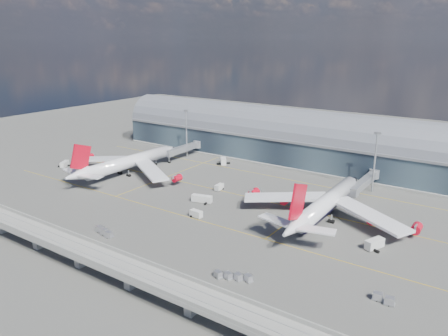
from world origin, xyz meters
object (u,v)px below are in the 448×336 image
Objects in this scene: floodlight_mast_right at (375,161)px; service_truck_5 at (223,161)px; airliner_right at (326,204)px; cargo_train_1 at (233,276)px; service_truck_3 at (374,244)px; service_truck_2 at (202,199)px; cargo_train_2 at (384,299)px; service_truck_0 at (65,164)px; service_truck_4 at (219,187)px; floodlight_mast_left at (186,132)px; service_truck_1 at (196,214)px; airliner_left at (126,163)px; cargo_train_0 at (104,232)px.

floodlight_mast_right is 75.95m from service_truck_5.
cargo_train_1 is at bearing -95.80° from airliner_right.
service_truck_3 is 0.65× the size of cargo_train_1.
floodlight_mast_right reaches higher than service_truck_2.
airliner_right reaches higher than cargo_train_2.
cargo_train_2 is (36.31, 11.98, 0.07)m from cargo_train_1.
airliner_right is at bearing -25.53° from service_truck_0.
service_truck_5 is at bearing 44.53° from cargo_train_2.
service_truck_4 is 0.43× the size of cargo_train_1.
service_truck_0 is (-133.11, -11.47, -4.09)m from airliner_right.
service_truck_5 reaches higher than cargo_train_1.
floodlight_mast_left is at bearing 21.77° from service_truck_0.
floodlight_mast_left is 102.32m from airliner_right.
airliner_right is 53.32m from cargo_train_1.
service_truck_0 reaches higher than cargo_train_1.
service_truck_5 reaches higher than service_truck_4.
floodlight_mast_left reaches higher than service_truck_0.
service_truck_0 is 95.25m from service_truck_1.
airliner_right is (97.77, 2.92, -0.31)m from airliner_left.
floodlight_mast_right reaches higher than airliner_left.
cargo_train_2 is (31.56, -40.93, -4.49)m from airliner_right.
airliner_right is 11.35× the size of cargo_train_2.
airliner_right is at bearing -6.78° from service_truck_4.
service_truck_5 is 0.65× the size of cargo_train_1.
cargo_train_2 is (101.05, -77.93, -0.66)m from service_truck_5.
floodlight_mast_left reaches higher than cargo_train_2.
floodlight_mast_left is at bearing 65.43° from cargo_train_1.
floodlight_mast_right is at bearing -36.84° from service_truck_5.
service_truck_1 is at bearing -145.70° from service_truck_3.
floodlight_mast_left is at bearing 140.10° from service_truck_4.
floodlight_mast_right is 4.37× the size of cargo_train_2.
service_truck_1 is 0.45× the size of cargo_train_1.
service_truck_0 is 88.70m from cargo_train_0.
floodlight_mast_right reaches higher than service_truck_5.
service_truck_3 is at bearing -72.92° from floodlight_mast_right.
airliner_left is 9.82× the size of service_truck_0.
cargo_train_2 is at bearing -124.54° from service_truck_2.
service_truck_0 is at bearing -127.77° from floodlight_mast_left.
airliner_right is 7.47× the size of cargo_train_0.
service_truck_5 is (-30.64, 62.13, 0.31)m from service_truck_1.
floodlight_mast_left reaches higher than airliner_right.
service_truck_0 is (-138.61, -49.83, -12.22)m from floodlight_mast_right.
airliner_right is at bearing 171.18° from service_truck_3.
cargo_train_0 is (42.65, -50.77, -4.79)m from airliner_left.
floodlight_mast_right is at bearing 10.37° from cargo_train_2.
cargo_train_1 is (50.36, 0.78, -0.08)m from cargo_train_0.
airliner_right is 14.45× the size of service_truck_4.
service_truck_2 is at bearing -102.44° from service_truck_5.
service_truck_1 is (-44.35, -63.49, -12.27)m from floodlight_mast_right.
service_truck_5 is at bearing 11.25° from service_truck_2.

